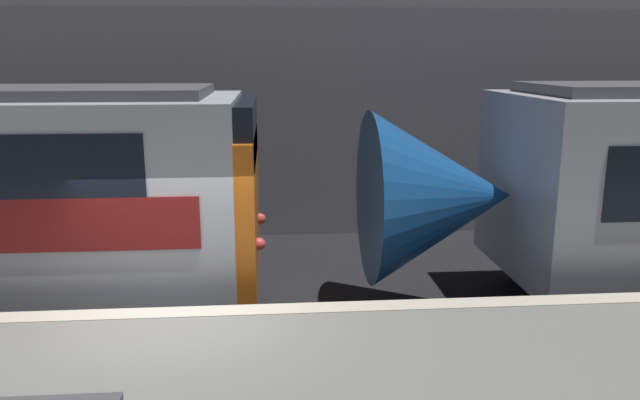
# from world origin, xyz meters

# --- Properties ---
(ground_plane) EXTENTS (120.00, 120.00, 0.00)m
(ground_plane) POSITION_xyz_m (0.00, 0.00, 0.00)
(ground_plane) COLOR black
(station_rear_barrier) EXTENTS (50.00, 0.15, 4.95)m
(station_rear_barrier) POSITION_xyz_m (0.00, 6.74, 2.48)
(station_rear_barrier) COLOR #939399
(station_rear_barrier) RESTS_ON ground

